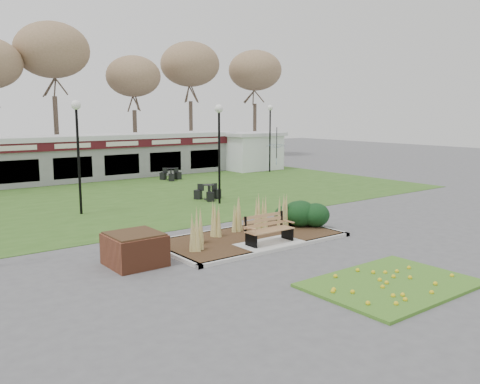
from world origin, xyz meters
TOP-DOWN VIEW (x-y plane):
  - ground at (0.00, 0.00)m, footprint 100.00×100.00m
  - lawn at (0.00, 12.00)m, footprint 34.00×16.00m
  - flower_bed at (0.00, -4.60)m, footprint 4.20×3.00m
  - planting_bed at (1.27, 1.35)m, footprint 6.75×3.40m
  - park_bench at (0.00, 0.25)m, footprint 1.70×0.66m
  - brick_planter at (-4.40, 1.00)m, footprint 1.50×1.50m
  - food_pavilion at (0.00, 19.96)m, footprint 24.60×3.40m
  - service_hut at (13.50, 18.00)m, footprint 4.40×3.40m
  - tree_backdrop at (0.00, 28.00)m, footprint 47.24×5.24m
  - lamp_post_mid_left at (-2.99, 9.13)m, footprint 0.40×0.40m
  - lamp_post_mid_right at (3.19, 7.55)m, footprint 0.39×0.39m
  - lamp_post_far_right at (13.57, 15.92)m, footprint 0.40×0.40m
  - bistro_set_b at (3.38, 8.80)m, footprint 1.31×1.42m
  - bistro_set_c at (5.57, 16.38)m, footprint 1.29×1.43m
  - patio_umbrella at (13.46, 15.06)m, footprint 2.32×2.34m

SIDE VIEW (x-z plane):
  - ground at x=0.00m, z-range 0.00..0.00m
  - lawn at x=0.00m, z-range 0.00..0.02m
  - flower_bed at x=0.00m, z-range -0.01..0.15m
  - bistro_set_b at x=3.38m, z-range -0.11..0.65m
  - bistro_set_c at x=5.57m, z-range -0.11..0.65m
  - planting_bed at x=1.27m, z-range -0.27..1.00m
  - brick_planter at x=-4.40m, z-range 0.00..0.95m
  - park_bench at x=0.00m, z-range 0.12..1.05m
  - patio_umbrella at x=13.46m, z-range 0.29..2.49m
  - service_hut at x=13.50m, z-range 0.04..2.86m
  - food_pavilion at x=0.00m, z-range 0.03..2.93m
  - lamp_post_mid_right at x=3.19m, z-range 1.08..5.80m
  - lamp_post_mid_left at x=-2.99m, z-range 1.11..5.97m
  - lamp_post_far_right at x=13.57m, z-range 1.11..5.97m
  - tree_backdrop at x=0.00m, z-range 3.18..13.54m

